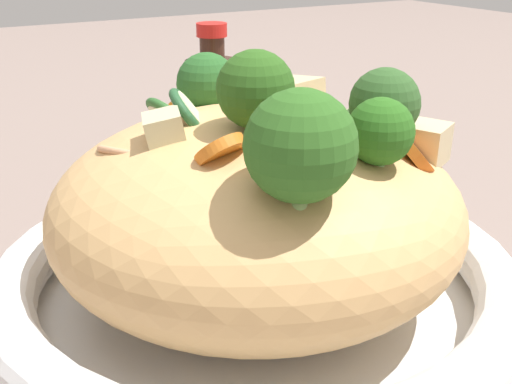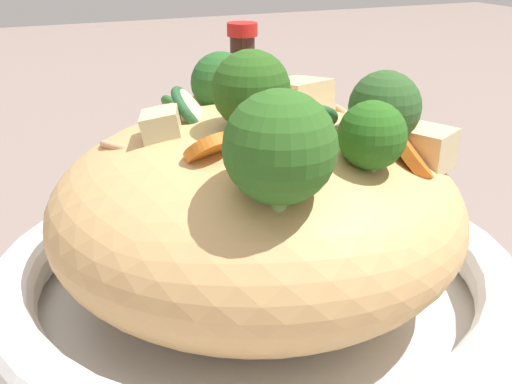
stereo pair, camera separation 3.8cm
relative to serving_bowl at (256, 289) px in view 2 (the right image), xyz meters
name	(u,v)px [view 2 (the right image)]	position (x,y,z in m)	size (l,w,h in m)	color
ground_plane	(256,327)	(0.00, 0.00, -0.03)	(3.00, 3.00, 0.00)	slate
serving_bowl	(256,289)	(0.00, 0.00, 0.00)	(0.32, 0.32, 0.06)	white
noodle_heap	(256,210)	(0.00, 0.00, 0.05)	(0.24, 0.24, 0.12)	tan
broccoli_florets	(285,114)	(0.00, -0.03, 0.12)	(0.14, 0.24, 0.07)	#9FC16F
carrot_coins	(293,132)	(0.02, 0.00, 0.10)	(0.14, 0.20, 0.04)	orange
zucchini_slices	(262,117)	(0.02, 0.03, 0.10)	(0.17, 0.17, 0.06)	beige
chicken_chunks	(317,119)	(0.04, 0.00, 0.10)	(0.17, 0.12, 0.04)	#CCB889
soy_sauce_bottle	(243,117)	(0.09, 0.24, 0.04)	(0.05, 0.05, 0.16)	#381E14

